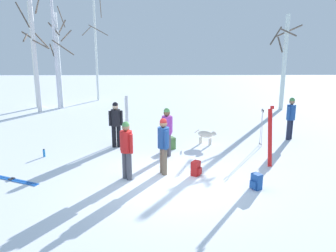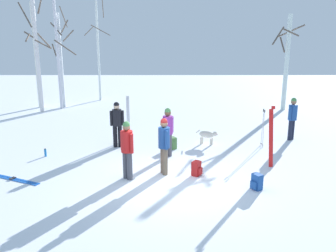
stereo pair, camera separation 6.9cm
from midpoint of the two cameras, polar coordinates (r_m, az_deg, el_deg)
ground_plane at (r=9.98m, az=0.45°, el=-9.05°), size 60.00×60.00×0.00m
person_0 at (r=9.84m, az=-7.13°, el=-3.41°), size 0.40×0.39×1.72m
person_1 at (r=11.62m, az=-0.37°, el=-0.55°), size 0.40×0.40×1.72m
person_2 at (r=14.54m, az=19.62°, el=1.63°), size 0.40×0.39×1.72m
person_3 at (r=12.85m, az=-8.81°, el=0.73°), size 0.51×0.34×1.72m
person_4 at (r=10.15m, az=-0.96°, el=-2.75°), size 0.34×0.50×1.72m
dog at (r=13.21m, az=6.27°, el=-1.49°), size 0.83×0.47×0.57m
ski_pair_planted_0 at (r=13.78m, az=-7.01°, el=1.30°), size 0.13×0.09×1.79m
ski_pair_planted_1 at (r=11.15m, az=16.44°, el=-1.77°), size 0.25×0.02×1.98m
ski_pair_lying_0 at (r=10.98m, az=-24.57°, el=-8.12°), size 1.75×0.91×0.05m
ski_poles_0 at (r=13.34m, az=15.16°, el=-0.08°), size 0.07×0.27×1.42m
backpack_0 at (r=10.29m, az=4.49°, el=-7.07°), size 0.34×0.33×0.44m
backpack_1 at (r=12.68m, az=0.43°, el=-2.88°), size 0.34×0.33×0.44m
backpack_2 at (r=9.66m, az=14.27°, el=-8.96°), size 0.34×0.33×0.44m
water_bottle_0 at (r=12.62m, az=-20.06°, el=-4.25°), size 0.08×0.08×0.28m
birch_tree_0 at (r=21.57m, az=-21.45°, el=10.96°), size 1.27×1.32×5.99m
birch_tree_1 at (r=20.09m, az=-21.39°, el=11.24°), size 1.45×1.43×6.49m
birch_tree_2 at (r=20.66m, az=-18.45°, el=13.40°), size 1.07×1.10×7.51m
birch_tree_3 at (r=21.11m, az=-17.81°, el=10.58°), size 1.43×1.82×5.40m
birch_tree_4 at (r=23.09m, az=-11.98°, el=12.30°), size 1.64×1.63×6.34m
birch_tree_5 at (r=20.62m, az=18.67°, el=10.33°), size 1.92×1.55×5.29m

